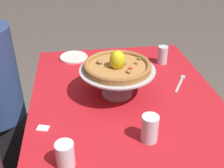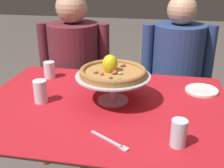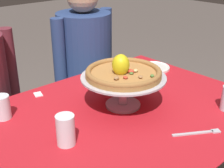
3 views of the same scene
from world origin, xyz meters
name	(u,v)px [view 3 (image 3 of 3)]	position (x,y,z in m)	size (l,w,h in m)	color
dining_table	(122,133)	(0.00, 0.00, 0.64)	(1.26, 0.95, 0.75)	olive
pizza_stand	(123,84)	(0.04, 0.04, 0.86)	(0.37, 0.37, 0.14)	#B7B7C1
pizza	(123,72)	(0.04, 0.04, 0.91)	(0.33, 0.33, 0.10)	#AD753D
water_glass_side_left	(66,132)	(-0.31, -0.03, 0.80)	(0.07, 0.07, 0.12)	white
water_glass_back_left	(2,108)	(-0.40, 0.30, 0.79)	(0.07, 0.07, 0.10)	white
side_plate	(154,67)	(0.50, 0.25, 0.76)	(0.18, 0.18, 0.02)	silver
dinner_fork	(199,133)	(0.10, -0.32, 0.75)	(0.17, 0.12, 0.01)	#B7B7C1
sugar_packet	(38,94)	(-0.18, 0.40, 0.75)	(0.05, 0.04, 0.01)	white
diner_right	(85,73)	(0.38, 0.77, 0.60)	(0.52, 0.40, 1.22)	black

